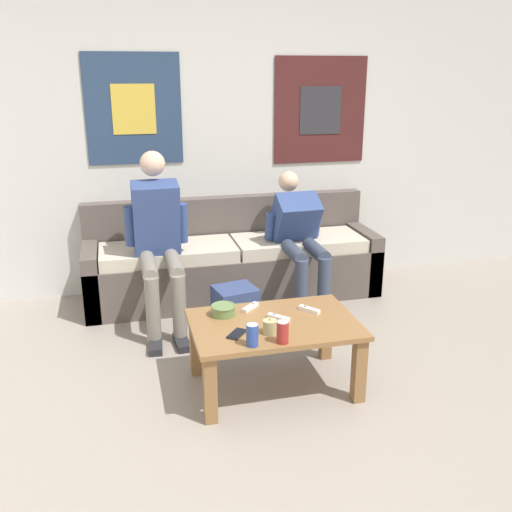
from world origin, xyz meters
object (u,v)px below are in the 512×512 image
at_px(person_seated_adult, 158,235).
at_px(couch, 233,263).
at_px(person_seated_teen, 299,235).
at_px(drink_can_red, 283,332).
at_px(game_controller_far_center, 250,307).
at_px(pillar_candle, 270,327).
at_px(ceramic_bowl, 223,309).
at_px(cell_phone, 237,334).
at_px(game_controller_near_left, 309,310).
at_px(coffee_table, 274,334).
at_px(game_controller_near_right, 278,318).
at_px(backpack, 236,313).
at_px(drink_can_blue, 252,335).

bearing_deg(person_seated_adult, couch, 30.68).
bearing_deg(person_seated_teen, drink_can_red, -111.23).
height_order(drink_can_red, game_controller_far_center, drink_can_red).
bearing_deg(pillar_candle, drink_can_red, -73.37).
bearing_deg(game_controller_far_center, ceramic_bowl, -165.16).
bearing_deg(cell_phone, couch, 78.97).
distance_m(game_controller_near_left, cell_phone, 0.54).
relative_size(person_seated_adult, pillar_candle, 13.78).
relative_size(person_seated_teen, cell_phone, 7.09).
bearing_deg(ceramic_bowl, person_seated_teen, 51.74).
height_order(coffee_table, game_controller_near_right, game_controller_near_right).
bearing_deg(person_seated_teen, cell_phone, -121.07).
bearing_deg(person_seated_adult, backpack, -39.77).
xyz_separation_m(coffee_table, person_seated_adult, (-0.57, 1.14, 0.33)).
bearing_deg(backpack, drink_can_red, -87.30).
relative_size(person_seated_adult, game_controller_far_center, 9.94).
xyz_separation_m(person_seated_teen, ceramic_bowl, (-0.81, -1.03, -0.12)).
relative_size(person_seated_adult, person_seated_teen, 1.22).
bearing_deg(drink_can_red, cell_phone, 145.06).
height_order(couch, drink_can_red, couch).
bearing_deg(drink_can_red, backpack, 92.70).
xyz_separation_m(coffee_table, ceramic_bowl, (-0.27, 0.17, 0.11)).
bearing_deg(game_controller_near_right, couch, 88.66).
relative_size(backpack, ceramic_bowl, 2.45).
bearing_deg(ceramic_bowl, person_seated_adult, 107.06).
distance_m(pillar_candle, cell_phone, 0.19).
distance_m(couch, game_controller_near_left, 1.44).
bearing_deg(pillar_candle, game_controller_near_left, 36.86).
bearing_deg(backpack, game_controller_near_left, -62.77).
distance_m(coffee_table, ceramic_bowl, 0.34).
bearing_deg(game_controller_near_left, game_controller_near_right, -162.32).
bearing_deg(ceramic_bowl, pillar_candle, -56.53).
xyz_separation_m(ceramic_bowl, game_controller_far_center, (0.18, 0.05, -0.02)).
relative_size(person_seated_adult, ceramic_bowl, 8.43).
bearing_deg(pillar_candle, person_seated_teen, 65.65).
bearing_deg(game_controller_near_right, coffee_table, -141.01).
xyz_separation_m(person_seated_adult, backpack, (0.49, -0.41, -0.50)).
relative_size(couch, pillar_candle, 26.23).
height_order(drink_can_blue, game_controller_near_left, drink_can_blue).
height_order(drink_can_blue, cell_phone, drink_can_blue).
height_order(drink_can_blue, game_controller_far_center, drink_can_blue).
distance_m(ceramic_bowl, game_controller_near_right, 0.34).
relative_size(drink_can_red, game_controller_near_left, 0.91).
distance_m(game_controller_near_right, game_controller_far_center, 0.23).
xyz_separation_m(drink_can_blue, game_controller_far_center, (0.10, 0.48, -0.05)).
relative_size(person_seated_adult, drink_can_blue, 10.23).
bearing_deg(game_controller_near_left, pillar_candle, -143.14).
bearing_deg(couch, game_controller_near_right, -91.34).
relative_size(ceramic_bowl, game_controller_near_right, 1.17).
bearing_deg(person_seated_teen, backpack, -142.55).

